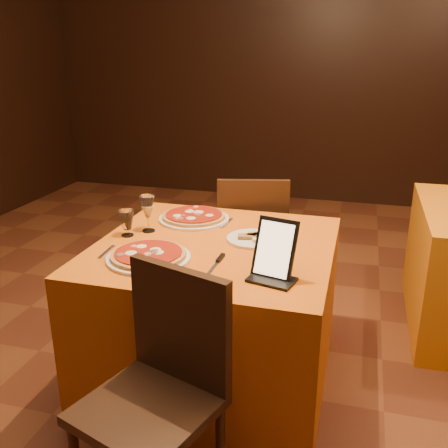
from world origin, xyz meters
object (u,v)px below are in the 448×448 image
(main_table, at_px, (215,314))
(chair_main_near, at_px, (147,408))
(chair_main_far, at_px, (251,242))
(wine_glass, at_px, (148,213))
(water_glass, at_px, (127,223))
(tablet, at_px, (275,249))
(pizza_near, at_px, (149,256))
(pizza_far, at_px, (194,217))

(main_table, bearing_deg, chair_main_near, -90.00)
(chair_main_far, height_order, wine_glass, wine_glass)
(water_glass, bearing_deg, tablet, -18.86)
(pizza_near, xyz_separation_m, pizza_far, (0.02, 0.56, 0.00))
(chair_main_near, height_order, pizza_far, chair_main_near)
(chair_main_near, relative_size, pizza_far, 2.41)
(tablet, bearing_deg, chair_main_near, -107.87)
(chair_main_near, height_order, water_glass, chair_main_near)
(wine_glass, distance_m, tablet, 0.79)
(pizza_far, xyz_separation_m, tablet, (0.54, -0.58, 0.10))
(chair_main_near, xyz_separation_m, wine_glass, (-0.37, 0.90, 0.39))
(chair_main_near, bearing_deg, water_glass, 137.46)
(chair_main_near, distance_m, chair_main_far, 1.64)
(chair_main_near, bearing_deg, tablet, 77.10)
(wine_glass, bearing_deg, main_table, -11.43)
(main_table, relative_size, water_glass, 8.46)
(main_table, distance_m, pizza_near, 0.52)
(pizza_near, relative_size, water_glass, 2.82)
(water_glass, bearing_deg, pizza_far, 53.31)
(main_table, height_order, chair_main_far, chair_main_far)
(chair_main_near, xyz_separation_m, tablet, (0.33, 0.54, 0.41))
(pizza_near, distance_m, pizza_far, 0.56)
(wine_glass, xyz_separation_m, tablet, (0.70, -0.35, 0.03))
(main_table, height_order, water_glass, water_glass)
(pizza_near, bearing_deg, chair_main_far, 78.11)
(wine_glass, distance_m, water_glass, 0.12)
(main_table, relative_size, pizza_near, 3.00)
(main_table, height_order, pizza_near, pizza_near)
(chair_main_near, bearing_deg, main_table, 108.59)
(wine_glass, bearing_deg, tablet, -26.68)
(chair_main_far, relative_size, tablet, 3.73)
(water_glass, bearing_deg, pizza_near, -48.11)
(tablet, bearing_deg, pizza_far, 146.51)
(pizza_far, relative_size, wine_glass, 1.99)
(pizza_near, xyz_separation_m, wine_glass, (-0.15, 0.33, 0.08))
(pizza_far, relative_size, tablet, 1.55)
(main_table, distance_m, chair_main_far, 0.82)
(pizza_far, bearing_deg, water_glass, -126.69)
(chair_main_near, xyz_separation_m, water_glass, (-0.45, 0.81, 0.36))
(chair_main_far, distance_m, water_glass, 1.01)
(main_table, xyz_separation_m, water_glass, (-0.45, -0.01, 0.44))
(main_table, relative_size, tablet, 4.51)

